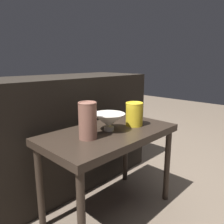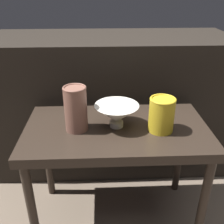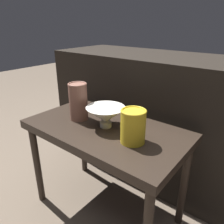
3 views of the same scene
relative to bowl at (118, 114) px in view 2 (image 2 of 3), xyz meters
The scene contains 6 objects.
ground_plane 0.57m from the bowl, 127.69° to the right, with size 8.00×8.00×0.00m, color #6B5B4C.
table 0.12m from the bowl, 127.69° to the right, with size 0.76×0.42×0.51m.
couch_backdrop 0.53m from the bowl, 90.45° to the left, with size 1.34×0.50×0.78m.
bowl is the anchor object (origin of this frame).
vase_textured_left 0.17m from the bowl, behind, with size 0.09×0.09×0.18m.
vase_colorful_right 0.18m from the bowl, 12.65° to the right, with size 0.10×0.10×0.14m.
Camera 2 is at (-0.06, -0.94, 1.06)m, focal length 42.00 mm.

